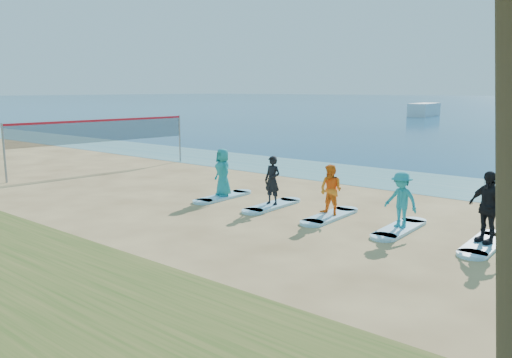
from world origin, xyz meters
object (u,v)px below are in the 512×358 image
Objects in this scene: surfboard_3 at (400,229)px; student_3 at (401,200)px; boat_offshore_a at (424,116)px; surfboard_4 at (484,244)px; volleyball_net at (103,131)px; surfboard_1 at (272,206)px; surfboard_2 at (330,216)px; surfboard_0 at (223,197)px; student_0 at (223,172)px; student_4 at (487,207)px; student_2 at (331,190)px; student_1 at (272,180)px.

student_3 is (0.00, 0.00, 0.83)m from surfboard_3.
surfboard_4 is (23.81, -59.20, 0.04)m from boat_offshore_a.
volleyball_net is 11.08m from surfboard_1.
surfboard_2 is 2.38m from student_3.
surfboard_0 is 1.29× the size of student_0.
volleyball_net is 17.63m from student_4.
surfboard_4 is at bearing 6.64° from student_2.
surfboard_2 is 1.21× the size of student_4.
surfboard_2 is (4.46, 0.00, 0.00)m from surfboard_0.
surfboard_1 is at bearing 180.00° from surfboard_3.
student_2 reaches higher than boat_offshore_a.
student_0 is at bearing -6.15° from volleyball_net.
surfboard_4 is (2.23, 0.00, 0.00)m from surfboard_3.
surfboard_0 and surfboard_4 have the same top height.
student_0 reaches higher than surfboard_1.
student_4 is at bearing -3.03° from volleyball_net.
student_4 is (6.70, 0.00, 0.10)m from student_1.
surfboard_0 is at bearing -168.13° from student_3.
student_4 reaches higher than surfboard_4.
surfboard_4 is (17.58, -0.93, -1.86)m from volleyball_net.
surfboard_2 is 1.40× the size of student_3.
student_1 is (2.23, 0.00, 0.86)m from surfboard_0.
student_3 is at bearing 0.00° from surfboard_1.
surfboard_0 is at bearing 180.00° from surfboard_2.
student_1 is (17.11, -59.20, 0.90)m from boat_offshore_a.
student_2 is 4.47m from student_4.
surfboard_4 is 0.96m from student_4.
student_1 is (2.23, 0.00, -0.04)m from student_0.
student_0 is 1.05× the size of student_1.
surfboard_1 is 4.54m from student_3.
student_2 is 2.23m from student_3.
volleyball_net reaches higher than boat_offshore_a.
student_1 is 6.75m from surfboard_4.
surfboard_1 is at bearing -173.36° from student_2.
student_3 is at bearing 180.00° from surfboard_4.
surfboard_4 is 1.21× the size of student_4.
volleyball_net is at bearing -177.43° from student_2.
surfboard_1 is 1.00× the size of surfboard_2.
surfboard_0 is 2.39m from student_1.
student_0 is 4.47m from student_2.
surfboard_0 is 1.42× the size of student_2.
student_2 reaches higher than surfboard_2.
surfboard_3 and surfboard_4 have the same top height.
student_2 is (2.23, 0.00, 0.82)m from surfboard_1.
student_3 is 2.24m from student_4.
surfboard_3 is 1.21× the size of student_4.
student_0 reaches higher than surfboard_0.
surfboard_4 is at bearing 0.00° from student_4.
student_3 is (2.23, 0.00, 0.83)m from surfboard_2.
boat_offshore_a is at bearing 114.73° from student_2.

